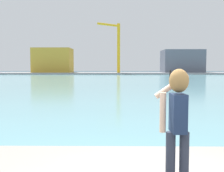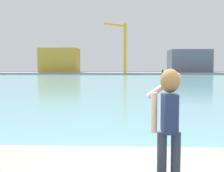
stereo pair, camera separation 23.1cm
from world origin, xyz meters
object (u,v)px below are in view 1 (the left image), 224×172
at_px(warehouse_left, 53,60).
at_px(port_crane, 117,44).
at_px(person_photographer, 177,115).
at_px(warehouse_right, 182,61).

height_order(warehouse_left, port_crane, port_crane).
bearing_deg(person_photographer, warehouse_right, -14.68).
xyz_separation_m(warehouse_left, port_crane, (23.12, -7.52, 5.36)).
distance_m(person_photographer, warehouse_left, 96.51).
bearing_deg(warehouse_left, person_photographer, -75.81).
bearing_deg(warehouse_right, warehouse_left, -179.46).
height_order(person_photographer, port_crane, port_crane).
height_order(person_photographer, warehouse_left, warehouse_left).
relative_size(person_photographer, warehouse_right, 0.12).
xyz_separation_m(warehouse_right, port_crane, (-23.80, -7.96, 5.67)).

